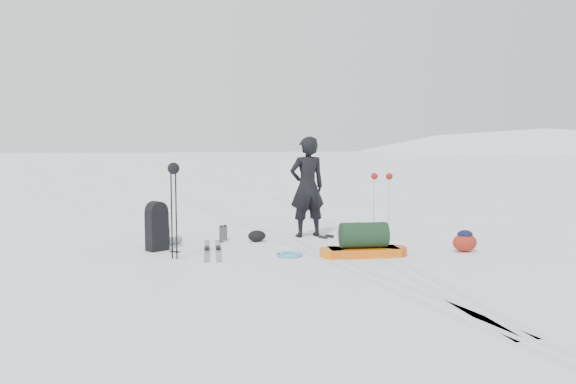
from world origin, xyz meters
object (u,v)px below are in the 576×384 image
at_px(expedition_rucksack, 159,227).
at_px(ski_poles_black, 174,180).
at_px(skier, 307,187).
at_px(pulk_sled, 364,243).

xyz_separation_m(expedition_rucksack, ski_poles_black, (0.16, -0.82, 0.84)).
bearing_deg(expedition_rucksack, skier, -16.49).
bearing_deg(expedition_rucksack, pulk_sled, -53.41).
height_order(pulk_sled, expedition_rucksack, expedition_rucksack).
relative_size(pulk_sled, ski_poles_black, 0.98).
bearing_deg(pulk_sled, expedition_rucksack, 162.74).
bearing_deg(ski_poles_black, expedition_rucksack, 95.86).
height_order(skier, expedition_rucksack, skier).
bearing_deg(skier, expedition_rucksack, 7.02).
xyz_separation_m(skier, pulk_sled, (0.18, -2.04, -0.75)).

